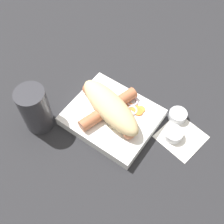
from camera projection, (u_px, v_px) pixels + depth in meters
name	position (u px, v px, depth m)	size (l,w,h in m)	color
ground_plane	(112.00, 120.00, 0.72)	(3.00, 3.00, 0.00)	#232326
food_tray	(112.00, 117.00, 0.71)	(0.22, 0.18, 0.03)	white
bread_roll	(111.00, 106.00, 0.68)	(0.21, 0.12, 0.06)	#DBBC84
sausage	(107.00, 110.00, 0.69)	(0.19, 0.17, 0.03)	#B26642
pickled_veggies	(134.00, 107.00, 0.71)	(0.06, 0.05, 0.01)	orange
napkin	(181.00, 137.00, 0.70)	(0.12, 0.12, 0.00)	white
condiment_cup_near	(173.00, 135.00, 0.69)	(0.05, 0.05, 0.02)	silver
condiment_cup_far	(177.00, 116.00, 0.72)	(0.05, 0.05, 0.02)	silver
drink_glass	(35.00, 109.00, 0.67)	(0.07, 0.07, 0.13)	#333338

